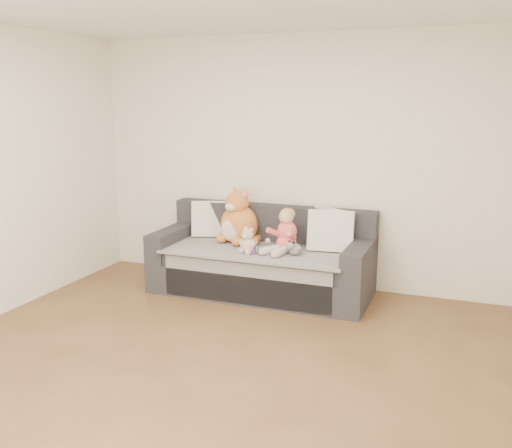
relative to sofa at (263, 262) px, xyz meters
The scene contains 10 objects.
room_shell 1.93m from the sofa, 82.21° to the right, with size 5.00×5.00×5.00m.
sofa is the anchor object (origin of this frame).
cushion_left 0.81m from the sofa, 160.39° to the left, with size 0.47×0.33×0.40m.
cushion_right_back 0.79m from the sofa, 19.76° to the left, with size 0.47×0.38×0.41m.
cushion_right_front 0.78m from the sofa, ahead, with size 0.46×0.25×0.42m.
toddler 0.44m from the sofa, 16.27° to the right, with size 0.30×0.45×0.44m.
plush_cat 0.51m from the sofa, 162.06° to the left, with size 0.47×0.42×0.61m.
teddy_bear 0.39m from the sofa, 100.30° to the right, with size 0.20×0.17×0.26m.
plush_cow 0.49m from the sofa, 25.15° to the right, with size 0.12×0.19×0.15m.
sippy_cup 0.36m from the sofa, 88.50° to the right, with size 0.11×0.09×0.12m.
Camera 1 is at (1.73, -3.20, 1.94)m, focal length 40.00 mm.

